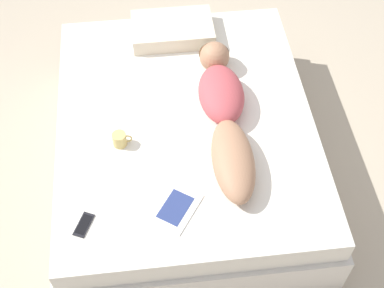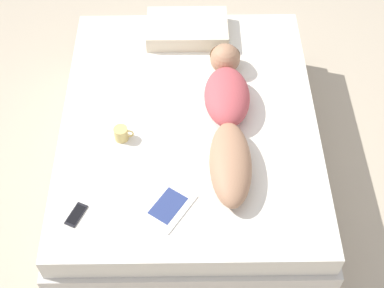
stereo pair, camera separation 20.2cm
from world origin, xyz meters
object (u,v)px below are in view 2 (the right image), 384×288
(open_magazine, at_px, (154,197))
(coffee_mug, at_px, (121,134))
(person, at_px, (228,112))
(cell_phone, at_px, (76,215))

(open_magazine, relative_size, coffee_mug, 4.24)
(open_magazine, bearing_deg, coffee_mug, 150.15)
(open_magazine, bearing_deg, person, 85.88)
(coffee_mug, bearing_deg, open_magazine, -64.43)
(person, height_order, open_magazine, person)
(open_magazine, relative_size, cell_phone, 3.13)
(person, distance_m, open_magazine, 0.73)
(open_magazine, xyz_separation_m, cell_phone, (-0.43, -0.11, 0.00))
(open_magazine, height_order, coffee_mug, coffee_mug)
(coffee_mug, xyz_separation_m, cell_phone, (-0.22, -0.55, -0.04))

